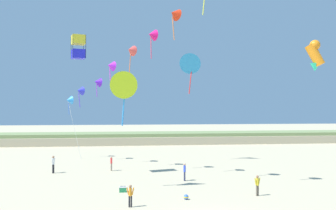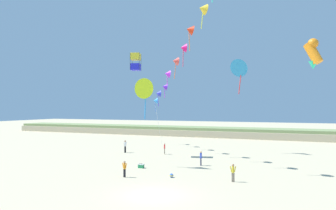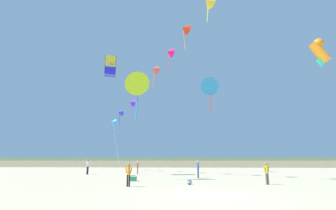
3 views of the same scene
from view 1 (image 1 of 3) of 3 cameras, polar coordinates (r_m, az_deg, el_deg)
name	(u,v)px [view 1 (image 1 of 3)]	position (r m, az deg, el deg)	size (l,w,h in m)	color
dune_ridge	(154,138)	(66.55, -2.27, -5.30)	(120.00, 8.19, 2.00)	tan
person_near_left	(185,171)	(32.71, 2.68, -10.47)	(0.22, 0.56, 1.59)	#282D4C
person_near_right	(53,163)	(38.17, -17.93, -8.87)	(0.28, 0.61, 1.75)	black
person_mid_center	(130,194)	(24.45, -6.06, -14.05)	(0.52, 0.20, 1.49)	black
person_far_left	(257,184)	(28.11, 14.14, -12.17)	(0.53, 0.24, 1.54)	#726656
person_far_right	(111,162)	(38.18, -9.08, -9.08)	(0.27, 0.52, 1.52)	#726656
kite_banner_string	(151,35)	(34.68, -2.75, 11.14)	(21.08, 29.17, 20.18)	#2E93F0
large_kite_low_lead	(124,85)	(29.09, -7.14, 3.15)	(2.24, 0.82, 4.42)	#B3D11A
large_kite_mid_trail	(190,63)	(44.19, 3.63, 6.77)	(3.06, 2.54, 5.23)	#288DCF
large_kite_high_solo	(78,47)	(35.86, -14.19, 9.01)	(1.54, 1.54, 2.26)	#2325D9
large_kite_outer_drift	(315,54)	(33.65, 22.49, 7.54)	(1.86, 1.48, 2.74)	orange
beach_cooler	(123,189)	(28.84, -7.25, -13.26)	(0.58, 0.41, 0.46)	#23844C
beach_ball	(186,197)	(26.44, 2.91, -14.52)	(0.36, 0.36, 0.36)	blue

